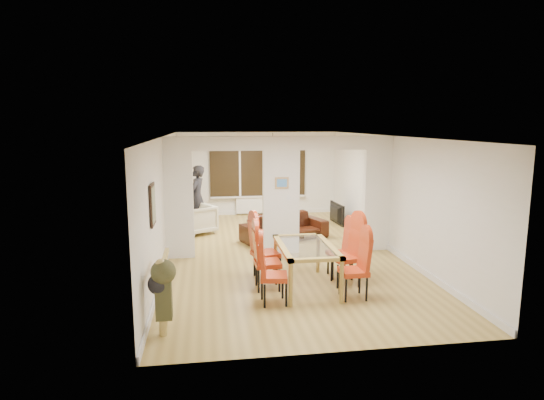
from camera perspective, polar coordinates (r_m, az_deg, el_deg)
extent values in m
cube|color=#AD9045|center=(10.25, 1.12, -6.67)|extent=(5.00, 9.00, 0.01)
cube|color=white|center=(9.96, 1.14, 0.52)|extent=(5.00, 0.18, 2.60)
cube|color=black|center=(14.30, -1.78, 4.12)|extent=(3.00, 0.08, 1.80)
cube|color=white|center=(14.43, -1.73, -0.65)|extent=(1.40, 0.08, 0.50)
sphere|color=orange|center=(13.16, 0.08, 6.48)|extent=(0.36, 0.36, 0.36)
cube|color=gray|center=(7.46, -14.75, -0.56)|extent=(0.04, 0.52, 0.67)
cube|color=#4C8CD8|center=(9.82, 1.24, 2.16)|extent=(0.30, 0.03, 0.25)
imported|color=black|center=(11.35, 1.58, -3.42)|extent=(2.31, 1.57, 0.63)
imported|color=beige|center=(12.10, -9.38, -2.40)|extent=(1.12, 1.12, 0.76)
imported|color=black|center=(12.50, -9.37, 0.30)|extent=(0.74, 0.61, 1.75)
imported|color=black|center=(13.23, 7.73, -1.69)|extent=(1.04, 0.21, 0.60)
cylinder|color=#143F19|center=(12.22, -0.94, -2.07)|extent=(0.07, 0.07, 0.29)
imported|color=#312310|center=(12.34, -0.57, -2.52)|extent=(0.21, 0.21, 0.05)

